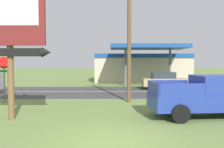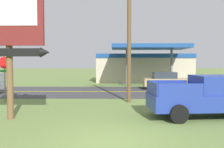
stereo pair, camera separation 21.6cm
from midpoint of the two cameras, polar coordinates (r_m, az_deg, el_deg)
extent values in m
plane|color=olive|center=(8.09, -0.38, -15.79)|extent=(180.00, 180.00, 0.00)
cube|color=#3D3D3F|center=(20.82, 0.57, -4.23)|extent=(140.00, 8.00, 0.02)
cube|color=gold|center=(20.82, 0.57, -4.20)|extent=(126.00, 0.20, 0.01)
cylinder|color=brown|center=(11.67, -22.74, 5.02)|extent=(0.28, 0.28, 6.14)
cube|color=maroon|center=(11.67, -23.26, 12.44)|extent=(3.26, 0.16, 2.53)
cube|color=white|center=(11.65, -23.48, 13.98)|extent=(2.74, 0.03, 1.42)
cube|color=black|center=(11.51, -23.10, 4.75)|extent=(2.94, 0.12, 0.36)
cone|color=black|center=(10.93, -15.08, 4.99)|extent=(0.40, 0.44, 0.44)
cylinder|color=slate|center=(16.99, -23.76, -2.39)|extent=(0.08, 0.08, 2.20)
cylinder|color=red|center=(16.90, -23.90, 2.50)|extent=(0.76, 0.03, 0.76)
cylinder|color=white|center=(16.92, -23.87, 2.51)|extent=(0.80, 0.01, 0.80)
cube|color=#19722D|center=(16.91, -23.86, 0.64)|extent=(0.56, 0.03, 0.14)
cylinder|color=brown|center=(15.47, 4.49, 8.91)|extent=(0.26, 0.26, 8.43)
cube|color=beige|center=(32.13, 7.57, 1.45)|extent=(12.00, 6.00, 3.60)
cube|color=#19478C|center=(29.10, 8.26, 4.35)|extent=(12.00, 0.12, 0.50)
cube|color=#19478C|center=(26.22, 9.08, 6.37)|extent=(8.00, 5.00, 0.40)
cylinder|color=slate|center=(25.95, 3.78, 1.80)|extent=(0.24, 0.24, 4.20)
cylinder|color=slate|center=(26.61, 14.17, 1.74)|extent=(0.24, 0.24, 4.20)
cube|color=#233893|center=(12.10, 21.75, -6.02)|extent=(5.37, 2.46, 0.72)
cube|color=#233893|center=(12.21, 23.71, -2.29)|extent=(2.07, 1.98, 0.84)
cube|color=#233893|center=(12.29, 13.50, -2.75)|extent=(1.95, 0.31, 0.56)
cube|color=#233893|center=(10.57, 16.58, -3.70)|extent=(1.95, 0.31, 0.56)
cube|color=#233893|center=(11.14, 10.18, -3.29)|extent=(0.30, 1.88, 0.56)
cylinder|color=black|center=(12.46, 12.97, -7.31)|extent=(0.82, 0.36, 0.80)
cylinder|color=black|center=(10.64, 16.18, -9.10)|extent=(0.82, 0.36, 0.80)
cube|color=tan|center=(23.23, 12.95, -1.90)|extent=(4.20, 1.76, 0.72)
cube|color=#2D3842|center=(23.16, 12.60, -0.28)|extent=(2.10, 1.56, 0.60)
cylinder|color=black|center=(24.41, 15.51, -2.55)|extent=(0.64, 0.24, 0.64)
cylinder|color=black|center=(22.72, 16.61, -2.97)|extent=(0.64, 0.24, 0.64)
cylinder|color=black|center=(23.90, 9.44, -2.60)|extent=(0.64, 0.24, 0.64)
cylinder|color=black|center=(22.17, 10.10, -3.04)|extent=(0.64, 0.24, 0.64)
camera|label=1|loc=(0.11, -89.60, 0.02)|focal=38.45mm
camera|label=2|loc=(0.11, 90.40, -0.02)|focal=38.45mm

